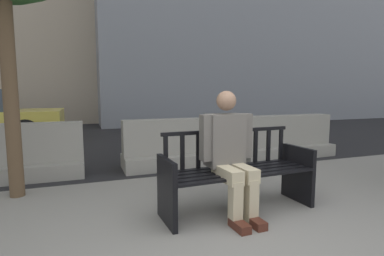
# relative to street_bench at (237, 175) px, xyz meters

# --- Properties ---
(street_asphalt) EXTENTS (120.00, 12.00, 0.01)m
(street_asphalt) POSITION_rel_street_bench_xyz_m (-0.48, 7.60, -0.39)
(street_asphalt) COLOR black
(street_asphalt) RESTS_ON ground
(street_bench) EXTENTS (1.71, 0.61, 0.88)m
(street_bench) POSITION_rel_street_bench_xyz_m (0.00, 0.00, 0.00)
(street_bench) COLOR black
(street_bench) RESTS_ON ground
(seated_person) EXTENTS (0.59, 0.74, 1.31)m
(seated_person) POSITION_rel_street_bench_xyz_m (-0.14, -0.06, 0.29)
(seated_person) COLOR #66605B
(seated_person) RESTS_ON ground
(jersey_barrier_centre) EXTENTS (2.00, 0.69, 0.84)m
(jersey_barrier_centre) POSITION_rel_street_bench_xyz_m (0.01, 2.10, -0.06)
(jersey_barrier_centre) COLOR gray
(jersey_barrier_centre) RESTS_ON ground
(jersey_barrier_left) EXTENTS (2.00, 0.69, 0.84)m
(jersey_barrier_left) POSITION_rel_street_bench_xyz_m (-2.59, 2.15, -0.06)
(jersey_barrier_left) COLOR gray
(jersey_barrier_left) RESTS_ON ground
(jersey_barrier_right) EXTENTS (2.01, 0.71, 0.84)m
(jersey_barrier_right) POSITION_rel_street_bench_xyz_m (2.23, 2.14, -0.06)
(jersey_barrier_right) COLOR gray
(jersey_barrier_right) RESTS_ON ground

